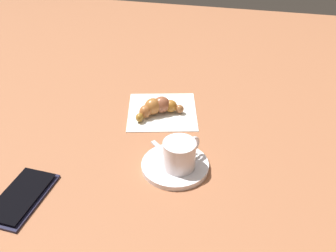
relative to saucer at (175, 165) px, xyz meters
name	(u,v)px	position (x,y,z in m)	size (l,w,h in m)	color
ground_plane	(164,139)	(0.08, 0.04, -0.01)	(1.80, 1.80, 0.00)	#9B5F3E
saucer	(175,165)	(0.00, 0.00, 0.00)	(0.13, 0.13, 0.01)	white
espresso_cup	(180,154)	(0.00, -0.01, 0.03)	(0.08, 0.06, 0.05)	white
teaspoon	(175,162)	(0.00, 0.00, 0.01)	(0.09, 0.10, 0.01)	silver
sugar_packet	(186,152)	(0.04, -0.01, 0.01)	(0.06, 0.02, 0.01)	white
napkin	(162,111)	(0.18, 0.07, 0.00)	(0.16, 0.16, 0.00)	white
croissant	(158,107)	(0.17, 0.08, 0.02)	(0.08, 0.10, 0.04)	#935932
cell_phone	(21,197)	(-0.14, 0.24, 0.00)	(0.14, 0.08, 0.01)	#1C1C33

